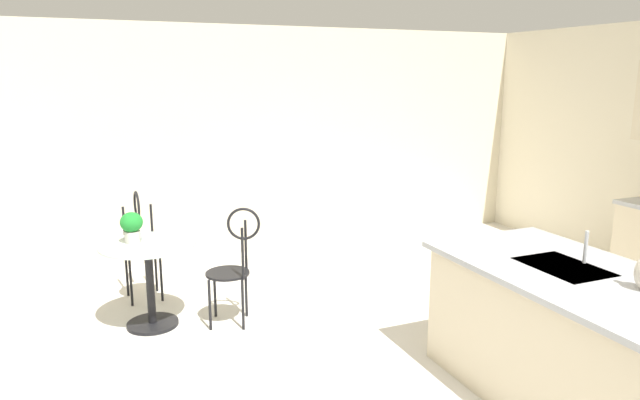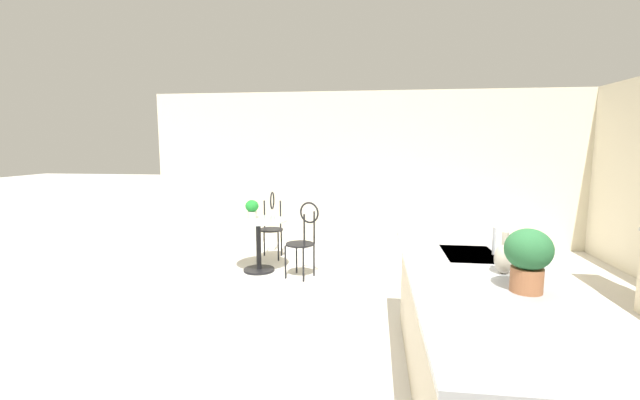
% 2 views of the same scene
% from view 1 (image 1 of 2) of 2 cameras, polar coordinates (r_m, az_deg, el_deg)
% --- Properties ---
extents(wall_left_window, '(0.12, 7.80, 2.70)m').
position_cam_1_polar(wall_left_window, '(7.01, -6.18, 5.80)').
color(wall_left_window, beige).
rests_on(wall_left_window, ground).
extents(kitchen_island, '(2.80, 1.06, 0.92)m').
position_cam_1_polar(kitchen_island, '(3.91, 28.32, -14.59)').
color(kitchen_island, beige).
rests_on(kitchen_island, ground).
extents(bistro_table, '(0.80, 0.80, 0.74)m').
position_cam_1_polar(bistro_table, '(5.17, -16.55, -7.31)').
color(bistro_table, black).
rests_on(bistro_table, ground).
extents(chair_near_window, '(0.49, 0.40, 1.04)m').
position_cam_1_polar(chair_near_window, '(5.82, -17.39, -3.84)').
color(chair_near_window, black).
rests_on(chair_near_window, ground).
extents(chair_by_island, '(0.49, 0.52, 1.04)m').
position_cam_1_polar(chair_by_island, '(5.02, -8.55, -5.98)').
color(chair_by_island, black).
rests_on(chair_by_island, ground).
extents(sink_faucet, '(0.02, 0.02, 0.22)m').
position_cam_1_polar(sink_faucet, '(4.17, 24.87, -4.26)').
color(sink_faucet, '#B2B5BA').
rests_on(sink_faucet, kitchen_island).
extents(potted_plant_on_table, '(0.19, 0.19, 0.27)m').
position_cam_1_polar(potted_plant_on_table, '(5.11, -18.19, -2.41)').
color(potted_plant_on_table, beige).
rests_on(potted_plant_on_table, bistro_table).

